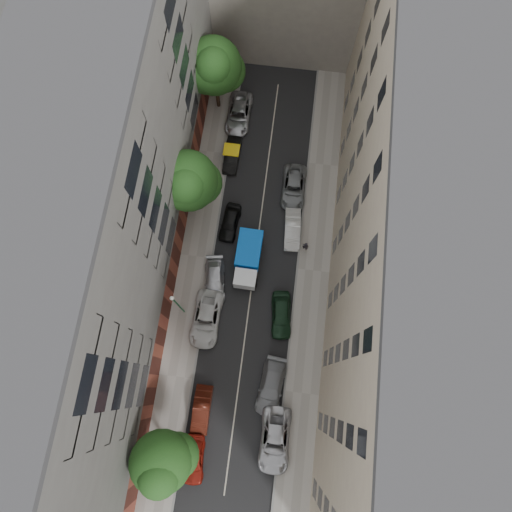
% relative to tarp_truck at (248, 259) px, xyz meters
% --- Properties ---
extents(ground, '(120.00, 120.00, 0.00)m').
position_rel_tarp_truck_xyz_m(ground, '(0.60, -0.03, -1.34)').
color(ground, '#4C4C49').
rests_on(ground, ground).
extents(road_surface, '(8.00, 44.00, 0.02)m').
position_rel_tarp_truck_xyz_m(road_surface, '(0.60, -0.03, -1.33)').
color(road_surface, black).
rests_on(road_surface, ground).
extents(sidewalk_left, '(3.00, 44.00, 0.15)m').
position_rel_tarp_truck_xyz_m(sidewalk_left, '(-4.90, -0.03, -1.26)').
color(sidewalk_left, gray).
rests_on(sidewalk_left, ground).
extents(sidewalk_right, '(3.00, 44.00, 0.15)m').
position_rel_tarp_truck_xyz_m(sidewalk_right, '(6.10, -0.03, -1.26)').
color(sidewalk_right, gray).
rests_on(sidewalk_right, ground).
extents(building_left, '(8.00, 44.00, 20.00)m').
position_rel_tarp_truck_xyz_m(building_left, '(-10.40, -0.03, 8.66)').
color(building_left, '#4F4D4A').
rests_on(building_left, ground).
extents(building_right, '(8.00, 44.00, 20.00)m').
position_rel_tarp_truck_xyz_m(building_right, '(11.60, -0.03, 8.66)').
color(building_right, '#B7A98E').
rests_on(building_right, ground).
extents(tarp_truck, '(2.21, 5.29, 2.43)m').
position_rel_tarp_truck_xyz_m(tarp_truck, '(0.00, 0.00, 0.00)').
color(tarp_truck, black).
rests_on(tarp_truck, ground).
extents(car_left_0, '(1.94, 4.11, 1.36)m').
position_rel_tarp_truck_xyz_m(car_left_0, '(-2.20, -17.34, -0.66)').
color(car_left_0, maroon).
rests_on(car_left_0, ground).
extents(car_left_1, '(1.45, 4.07, 1.34)m').
position_rel_tarp_truck_xyz_m(car_left_1, '(-2.20, -13.43, -0.67)').
color(car_left_1, '#49180E').
rests_on(car_left_1, ground).
extents(car_left_2, '(2.56, 5.34, 1.47)m').
position_rel_tarp_truck_xyz_m(car_left_2, '(-3.00, -5.83, -0.60)').
color(car_left_2, silver).
rests_on(car_left_2, ground).
extents(car_left_3, '(2.46, 4.71, 1.30)m').
position_rel_tarp_truck_xyz_m(car_left_3, '(-2.78, -2.23, -0.69)').
color(car_left_3, silver).
rests_on(car_left_3, ground).
extents(car_left_4, '(1.92, 4.04, 1.33)m').
position_rel_tarp_truck_xyz_m(car_left_4, '(-2.20, 3.52, -0.67)').
color(car_left_4, black).
rests_on(car_left_4, ground).
extents(car_left_5, '(1.44, 4.04, 1.33)m').
position_rel_tarp_truck_xyz_m(car_left_5, '(-3.00, 10.57, -0.67)').
color(car_left_5, black).
rests_on(car_left_5, ground).
extents(car_left_6, '(2.44, 5.18, 1.43)m').
position_rel_tarp_truck_xyz_m(car_left_6, '(-2.96, 15.27, -0.62)').
color(car_left_6, '#B4B4B9').
rests_on(car_left_6, ground).
extents(car_right_0, '(2.63, 5.47, 1.50)m').
position_rel_tarp_truck_xyz_m(car_right_0, '(4.20, -15.03, -0.59)').
color(car_right_0, '#B8B8BD').
rests_on(car_right_0, ground).
extents(car_right_1, '(2.53, 5.17, 1.45)m').
position_rel_tarp_truck_xyz_m(car_right_1, '(3.40, -10.83, -0.61)').
color(car_right_1, slate).
rests_on(car_right_1, ground).
extents(car_right_2, '(2.21, 4.53, 1.49)m').
position_rel_tarp_truck_xyz_m(car_right_2, '(3.58, -4.63, -0.59)').
color(car_right_2, black).
rests_on(car_right_2, ground).
extents(car_right_3, '(1.74, 4.22, 1.36)m').
position_rel_tarp_truck_xyz_m(car_right_3, '(3.74, 3.57, -0.66)').
color(car_right_3, silver).
rests_on(car_right_3, ground).
extents(car_right_4, '(2.32, 4.89, 1.35)m').
position_rel_tarp_truck_xyz_m(car_right_4, '(3.40, 7.88, -0.66)').
color(car_right_4, slate).
rests_on(car_right_4, ground).
extents(tree_near, '(4.89, 4.54, 8.05)m').
position_rel_tarp_truck_xyz_m(tree_near, '(-3.90, -17.14, 4.22)').
color(tree_near, '#382619').
rests_on(tree_near, sidewalk_left).
extents(tree_mid, '(5.56, 5.33, 8.32)m').
position_rel_tarp_truck_xyz_m(tree_mid, '(-5.70, 4.86, 4.24)').
color(tree_mid, '#382619').
rests_on(tree_mid, sidewalk_left).
extents(tree_far, '(5.49, 5.24, 8.81)m').
position_rel_tarp_truck_xyz_m(tree_far, '(-5.14, 16.26, 4.67)').
color(tree_far, '#382619').
rests_on(tree_far, sidewalk_left).
extents(lamp_post, '(0.36, 0.36, 6.52)m').
position_rel_tarp_truck_xyz_m(lamp_post, '(-5.16, -5.32, 2.82)').
color(lamp_post, '#1B6136').
rests_on(lamp_post, sidewalk_left).
extents(pedestrian, '(0.64, 0.50, 1.55)m').
position_rel_tarp_truck_xyz_m(pedestrian, '(5.10, 1.98, -0.41)').
color(pedestrian, black).
rests_on(pedestrian, sidewalk_right).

